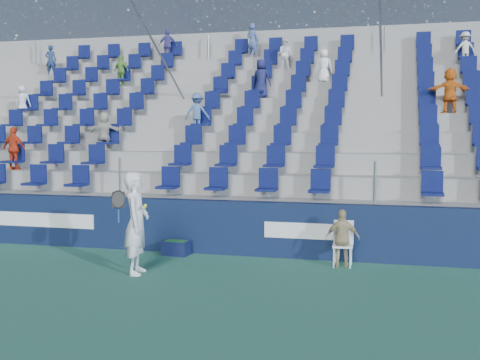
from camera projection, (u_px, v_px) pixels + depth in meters
The scene contains 7 objects.
ground at pixel (188, 291), 10.39m from camera, with size 70.00×70.00×0.00m, color #2C6651.
sponsor_wall at pixel (235, 228), 13.37m from camera, with size 24.00×0.32×1.20m.
grandstand at pixel (279, 151), 18.16m from camera, with size 24.00×8.17×6.63m.
tennis_player at pixel (136, 223), 11.54m from camera, with size 0.71×0.80×1.98m.
line_judge_chair at pixel (343, 240), 12.28m from camera, with size 0.43×0.44×0.92m.
line_judge at pixel (343, 238), 12.14m from camera, with size 0.69×0.29×1.17m, color tan.
ball_bin at pixel (176, 247), 13.34m from camera, with size 0.60×0.42×0.33m.
Camera 1 is at (3.44, -9.64, 2.76)m, focal length 45.00 mm.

